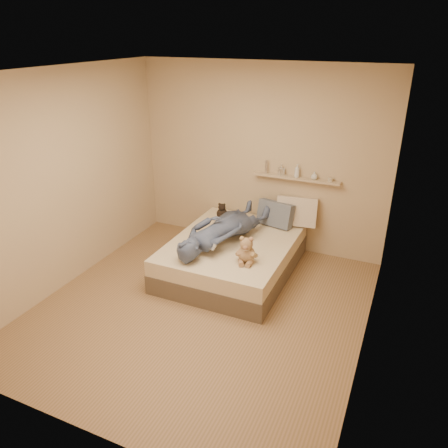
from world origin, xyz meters
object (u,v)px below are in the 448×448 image
at_px(dark_plush, 222,212).
at_px(pillow_cream, 297,211).
at_px(teddy_bear, 246,252).
at_px(pillow_grey, 275,214).
at_px(game_console, 209,246).
at_px(person, 223,228).
at_px(wall_shelf, 296,178).
at_px(bed, 233,256).

height_order(dark_plush, pillow_cream, pillow_cream).
bearing_deg(teddy_bear, pillow_cream, 79.41).
distance_m(dark_plush, pillow_grey, 0.78).
distance_m(game_console, dark_plush, 1.19).
height_order(teddy_bear, dark_plush, teddy_bear).
relative_size(game_console, person, 0.12).
distance_m(pillow_grey, wall_shelf, 0.57).
relative_size(teddy_bear, pillow_cream, 0.61).
xyz_separation_m(dark_plush, person, (0.31, -0.68, 0.09)).
xyz_separation_m(person, wall_shelf, (0.66, 0.99, 0.46)).
relative_size(pillow_grey, wall_shelf, 0.42).
height_order(pillow_cream, person, pillow_cream).
xyz_separation_m(dark_plush, pillow_grey, (0.77, 0.10, 0.06)).
xyz_separation_m(game_console, wall_shelf, (0.63, 1.45, 0.49)).
relative_size(teddy_bear, dark_plush, 1.38).
bearing_deg(wall_shelf, game_console, -113.48).
height_order(game_console, pillow_grey, pillow_grey).
height_order(game_console, teddy_bear, teddy_bear).
relative_size(game_console, dark_plush, 0.79).
bearing_deg(dark_plush, game_console, -73.22).
distance_m(bed, dark_plush, 0.80).
bearing_deg(pillow_cream, person, -128.10).
bearing_deg(pillow_cream, dark_plush, -167.11).
distance_m(teddy_bear, dark_plush, 1.32).
distance_m(bed, pillow_grey, 0.87).
distance_m(bed, teddy_bear, 0.70).
bearing_deg(pillow_grey, game_console, -109.10).
height_order(dark_plush, wall_shelf, wall_shelf).
bearing_deg(game_console, bed, 81.63).
relative_size(dark_plush, person, 0.15).
bearing_deg(pillow_grey, dark_plush, -172.88).
height_order(bed, pillow_grey, pillow_grey).
xyz_separation_m(teddy_bear, person, (-0.48, 0.38, 0.05)).
distance_m(game_console, pillow_grey, 1.30).
relative_size(game_console, pillow_cream, 0.35).
bearing_deg(bed, dark_plush, 125.36).
bearing_deg(dark_plush, wall_shelf, 17.96).
xyz_separation_m(pillow_grey, wall_shelf, (0.20, 0.22, 0.48)).
xyz_separation_m(pillow_cream, wall_shelf, (-0.06, 0.08, 0.45)).
distance_m(pillow_grey, person, 0.90).
bearing_deg(bed, pillow_grey, 63.33).
distance_m(bed, game_console, 0.67).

